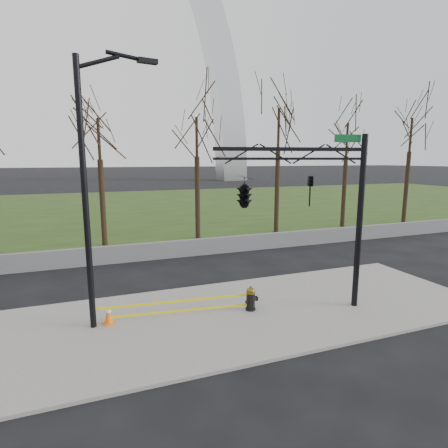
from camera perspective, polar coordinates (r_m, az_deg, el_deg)
name	(u,v)px	position (r m, az deg, el deg)	size (l,w,h in m)	color
ground	(233,316)	(12.62, 1.35, -14.16)	(500.00, 500.00, 0.00)	black
sidewalk	(233,315)	(12.60, 1.35, -13.96)	(18.00, 6.00, 0.10)	gray
grass_strip	(130,207)	(41.21, -14.53, 2.57)	(120.00, 40.00, 0.06)	#283E16
guardrail	(177,249)	(19.73, -7.42, -3.88)	(60.00, 0.30, 0.90)	#59595B
gateway_arch	(98,26)	(90.01, -19.15, 27.23)	(66.00, 6.00, 65.00)	silver
tree_row	(151,169)	(22.98, -11.34, 8.44)	(44.91, 4.00, 9.21)	black
fire_hydrant	(251,299)	(12.72, 4.23, -11.58)	(0.53, 0.34, 0.85)	black
traffic_cone	(108,314)	(12.27, -17.61, -13.30)	(0.41, 0.41, 0.62)	orange
street_light	(92,176)	(11.30, -19.92, 7.01)	(2.38, 0.53, 8.21)	black
traffic_signal_mast	(268,192)	(11.85, 6.82, 4.99)	(5.00, 2.54, 6.00)	black
caution_tape	(179,306)	(12.23, -7.02, -12.58)	(5.06, 0.60, 0.43)	yellow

